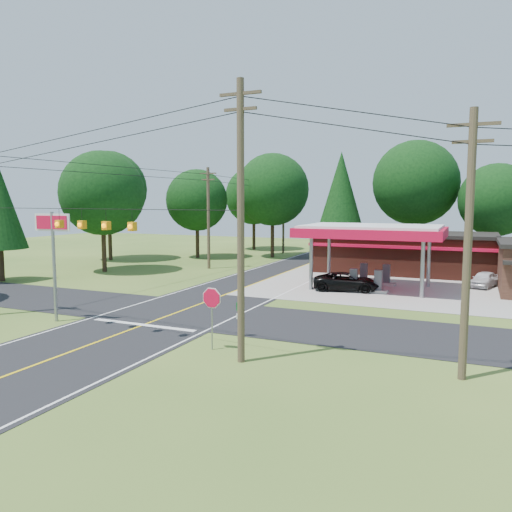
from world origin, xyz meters
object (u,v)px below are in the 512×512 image
at_px(sedan_car, 484,280).
at_px(gas_canopy, 372,233).
at_px(octagonal_stop_sign, 212,303).
at_px(suv_car, 347,282).
at_px(big_stop_sign, 53,242).

bearing_deg(sedan_car, gas_canopy, -135.44).
xyz_separation_m(gas_canopy, octagonal_stop_sign, (-3.43, -19.01, -2.11)).
bearing_deg(suv_car, octagonal_stop_sign, 163.18).
height_order(suv_car, big_stop_sign, big_stop_sign).
xyz_separation_m(sedan_car, big_stop_sign, (-22.00, -21.79, 3.85)).
xyz_separation_m(suv_car, big_stop_sign, (-12.57, -15.95, 3.78)).
distance_m(gas_canopy, sedan_car, 9.66).
xyz_separation_m(gas_canopy, sedan_car, (8.00, 4.00, -3.65)).
relative_size(suv_car, big_stop_sign, 0.80).
xyz_separation_m(suv_car, octagonal_stop_sign, (-2.00, -17.17, 1.48)).
bearing_deg(gas_canopy, sedan_car, 26.57).
distance_m(sedan_car, octagonal_stop_sign, 25.74).
height_order(gas_canopy, suv_car, gas_canopy).
relative_size(sedan_car, octagonal_stop_sign, 1.26).
xyz_separation_m(suv_car, sedan_car, (9.43, 5.84, -0.07)).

